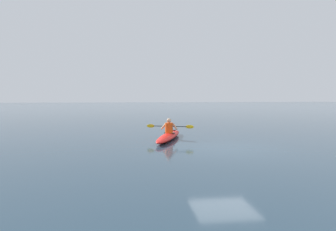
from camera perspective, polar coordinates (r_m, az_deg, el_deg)
ground_plane at (r=12.33m, az=10.54°, el=-6.10°), size 160.00×160.00×0.00m
kayak at (r=14.41m, az=0.13°, el=-3.95°), size 2.01×4.23×0.32m
kayaker at (r=14.43m, az=0.20°, el=-2.17°), size 2.21×0.83×0.70m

